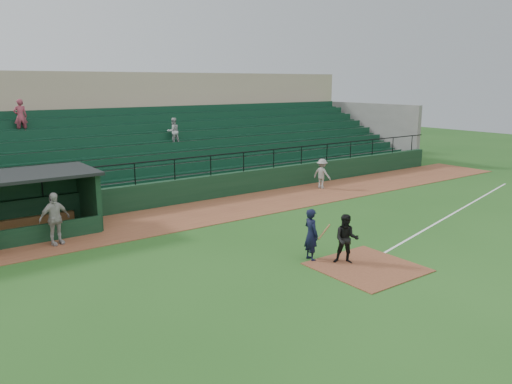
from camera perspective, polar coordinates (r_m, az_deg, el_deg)
ground at (r=17.15m, az=9.99°, el=-7.49°), size 90.00×90.00×0.00m
warning_track at (r=23.13m, az=-4.39°, el=-2.06°), size 40.00×4.00×0.03m
home_plate_dirt at (r=16.52m, az=12.51°, el=-8.33°), size 3.00×3.00×0.03m
foul_line at (r=23.96m, az=21.31°, el=-2.41°), size 17.49×4.44×0.01m
stadium_structure at (r=30.14m, az=-13.03°, el=5.47°), size 38.00×13.08×6.40m
batter_at_plate at (r=16.63m, az=6.30°, el=-4.83°), size 1.05×0.71×1.75m
umpire at (r=16.49m, az=10.24°, el=-5.30°), size 1.00×1.00×1.64m
runner at (r=27.78m, az=7.51°, el=2.07°), size 0.82×1.16×1.63m
dugout_player_a at (r=19.37m, az=-21.93°, el=-2.83°), size 1.20×0.69×1.92m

